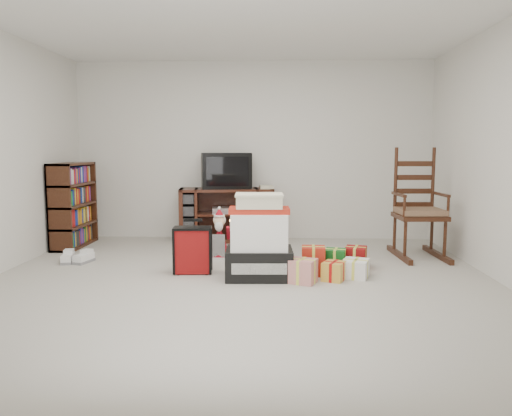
{
  "coord_description": "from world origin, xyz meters",
  "views": [
    {
      "loc": [
        0.36,
        -4.61,
        1.28
      ],
      "look_at": [
        0.13,
        0.6,
        0.66
      ],
      "focal_mm": 35.0,
      "sensor_mm": 36.0,
      "label": 1
    }
  ],
  "objects": [
    {
      "name": "gift_pile",
      "position": [
        0.18,
        0.25,
        0.36
      ],
      "size": [
        0.67,
        0.5,
        0.82
      ],
      "rotation": [
        0.0,
        0.0,
        0.04
      ],
      "color": "black",
      "rests_on": "floor"
    },
    {
      "name": "mrs_claus_figurine",
      "position": [
        -0.32,
        1.09,
        0.23
      ],
      "size": [
        0.29,
        0.28,
        0.6
      ],
      "color": "maroon",
      "rests_on": "floor"
    },
    {
      "name": "red_suitcase",
      "position": [
        -0.51,
        0.41,
        0.24
      ],
      "size": [
        0.38,
        0.22,
        0.56
      ],
      "rotation": [
        0.0,
        0.0,
        0.08
      ],
      "color": "maroon",
      "rests_on": "floor"
    },
    {
      "name": "stocking",
      "position": [
        0.03,
        0.26,
        0.27
      ],
      "size": [
        0.27,
        0.15,
        0.55
      ],
      "primitive_type": null,
      "rotation": [
        0.0,
        0.0,
        0.16
      ],
      "color": "#0B6B1B",
      "rests_on": "floor"
    },
    {
      "name": "crt_television",
      "position": [
        -0.36,
        2.26,
        0.98
      ],
      "size": [
        0.74,
        0.6,
        0.49
      ],
      "rotation": [
        0.0,
        0.0,
        0.19
      ],
      "color": "black",
      "rests_on": "tv_stand"
    },
    {
      "name": "room",
      "position": [
        0.0,
        0.0,
        1.25
      ],
      "size": [
        5.01,
        5.01,
        2.51
      ],
      "color": "beige",
      "rests_on": "ground"
    },
    {
      "name": "sneaker_pair",
      "position": [
        -1.92,
        0.82,
        0.05
      ],
      "size": [
        0.36,
        0.3,
        0.1
      ],
      "rotation": [
        0.0,
        0.0,
        0.03
      ],
      "color": "white",
      "rests_on": "floor"
    },
    {
      "name": "tv_stand",
      "position": [
        -0.35,
        2.24,
        0.37
      ],
      "size": [
        1.33,
        0.61,
        0.74
      ],
      "rotation": [
        0.0,
        0.0,
        0.12
      ],
      "color": "#3F1E12",
      "rests_on": "floor"
    },
    {
      "name": "bookshelf",
      "position": [
        -2.32,
        1.77,
        0.53
      ],
      "size": [
        0.3,
        0.9,
        1.1
      ],
      "color": "#3E2111",
      "rests_on": "floor"
    },
    {
      "name": "teddy_bear",
      "position": [
        0.23,
        0.31,
        0.16
      ],
      "size": [
        0.24,
        0.21,
        0.35
      ],
      "color": "brown",
      "rests_on": "floor"
    },
    {
      "name": "gift_cluster",
      "position": [
        0.93,
        0.38,
        0.12
      ],
      "size": [
        0.71,
        0.99,
        0.24
      ],
      "color": "#B22414",
      "rests_on": "floor"
    },
    {
      "name": "rocking_chair",
      "position": [
        2.03,
        1.35,
        0.46
      ],
      "size": [
        0.59,
        0.92,
        1.35
      ],
      "rotation": [
        0.0,
        0.0,
        0.06
      ],
      "color": "#3E2111",
      "rests_on": "floor"
    },
    {
      "name": "santa_figurine",
      "position": [
        0.29,
        0.9,
        0.23
      ],
      "size": [
        0.3,
        0.28,
        0.61
      ],
      "color": "maroon",
      "rests_on": "floor"
    }
  ]
}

